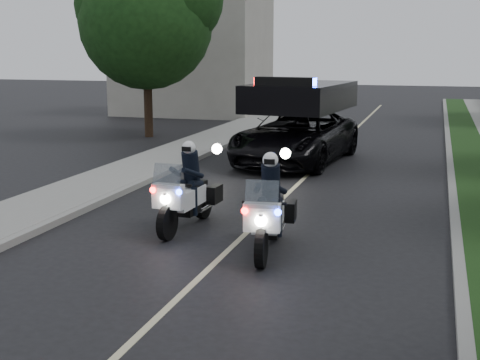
# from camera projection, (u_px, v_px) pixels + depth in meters

# --- Properties ---
(ground) EXTENTS (120.00, 120.00, 0.00)m
(ground) POSITION_uv_depth(u_px,v_px,m) (196.00, 281.00, 10.44)
(ground) COLOR black
(ground) RESTS_ON ground
(curb_right) EXTENTS (0.20, 60.00, 0.15)m
(curb_right) POSITION_uv_depth(u_px,v_px,m) (451.00, 177.00, 18.62)
(curb_right) COLOR gray
(curb_right) RESTS_ON ground
(grass_verge) EXTENTS (1.20, 60.00, 0.16)m
(grass_verge) POSITION_uv_depth(u_px,v_px,m) (477.00, 178.00, 18.42)
(grass_verge) COLOR #193814
(grass_verge) RESTS_ON ground
(curb_left) EXTENTS (0.20, 60.00, 0.15)m
(curb_left) POSITION_uv_depth(u_px,v_px,m) (187.00, 162.00, 20.97)
(curb_left) COLOR gray
(curb_left) RESTS_ON ground
(sidewalk_left) EXTENTS (2.00, 60.00, 0.16)m
(sidewalk_left) POSITION_uv_depth(u_px,v_px,m) (156.00, 161.00, 21.28)
(sidewalk_left) COLOR gray
(sidewalk_left) RESTS_ON ground
(building_far) EXTENTS (8.00, 6.00, 7.00)m
(building_far) POSITION_uv_depth(u_px,v_px,m) (193.00, 53.00, 36.97)
(building_far) COLOR #A8A396
(building_far) RESTS_ON ground
(lane_marking) EXTENTS (0.12, 50.00, 0.01)m
(lane_marking) POSITION_uv_depth(u_px,v_px,m) (311.00, 171.00, 19.81)
(lane_marking) COLOR #BFB78C
(lane_marking) RESTS_ON ground
(police_moto_left) EXTENTS (0.87, 2.21, 1.84)m
(police_moto_left) POSITION_uv_depth(u_px,v_px,m) (187.00, 228.00, 13.55)
(police_moto_left) COLOR silver
(police_moto_left) RESTS_ON ground
(police_moto_right) EXTENTS (1.01, 2.26, 1.85)m
(police_moto_right) POSITION_uv_depth(u_px,v_px,m) (268.00, 251.00, 11.99)
(police_moto_right) COLOR white
(police_moto_right) RESTS_ON ground
(police_suv) EXTENTS (3.61, 6.58, 3.06)m
(police_suv) POSITION_uv_depth(u_px,v_px,m) (296.00, 162.00, 21.41)
(police_suv) COLOR black
(police_suv) RESTS_ON ground
(bicycle) EXTENTS (0.56, 1.60, 0.83)m
(bicycle) POSITION_uv_depth(u_px,v_px,m) (302.00, 123.00, 32.73)
(bicycle) COLOR black
(bicycle) RESTS_ON ground
(cyclist) EXTENTS (0.60, 0.42, 1.58)m
(cyclist) POSITION_uv_depth(u_px,v_px,m) (302.00, 123.00, 32.73)
(cyclist) COLOR black
(cyclist) RESTS_ON ground
(tree_left_near) EXTENTS (6.95, 6.95, 9.30)m
(tree_left_near) POSITION_uv_depth(u_px,v_px,m) (149.00, 137.00, 27.70)
(tree_left_near) COLOR #1A4216
(tree_left_near) RESTS_ON ground
(tree_left_far) EXTENTS (5.29, 5.29, 8.59)m
(tree_left_far) POSITION_uv_depth(u_px,v_px,m) (209.00, 111.00, 39.34)
(tree_left_far) COLOR #163510
(tree_left_far) RESTS_ON ground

